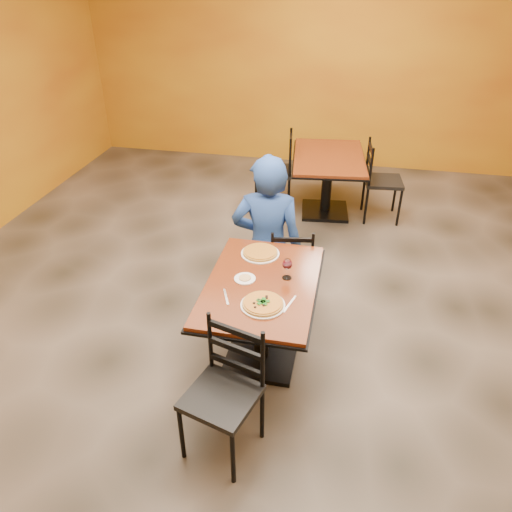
% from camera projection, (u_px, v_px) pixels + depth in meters
% --- Properties ---
extents(floor, '(7.00, 8.00, 0.01)m').
position_uv_depth(floor, '(272.00, 320.00, 4.42)').
color(floor, black).
rests_on(floor, ground).
extents(wall_back, '(7.00, 0.01, 3.00)m').
position_uv_depth(wall_back, '(324.00, 61.00, 6.95)').
color(wall_back, '#C38D15').
rests_on(wall_back, ground).
extents(table_main, '(0.83, 1.23, 0.75)m').
position_uv_depth(table_main, '(261.00, 304.00, 3.71)').
color(table_main, maroon).
rests_on(table_main, floor).
extents(table_second, '(0.99, 1.35, 0.75)m').
position_uv_depth(table_second, '(328.00, 171.00, 5.95)').
color(table_second, maroon).
rests_on(table_second, floor).
extents(chair_main_near, '(0.52, 0.52, 0.93)m').
position_uv_depth(chair_main_near, '(221.00, 398.00, 3.04)').
color(chair_main_near, black).
rests_on(chair_main_near, floor).
extents(chair_main_far, '(0.44, 0.44, 0.83)m').
position_uv_depth(chair_main_far, '(291.00, 264.00, 4.43)').
color(chair_main_far, black).
rests_on(chair_main_far, floor).
extents(chair_second_left, '(0.50, 0.50, 0.99)m').
position_uv_depth(chair_second_left, '(273.00, 172.00, 6.10)').
color(chair_second_left, black).
rests_on(chair_second_left, floor).
extents(chair_second_right, '(0.48, 0.48, 0.96)m').
position_uv_depth(chair_second_right, '(383.00, 182.00, 5.87)').
color(chair_second_right, black).
rests_on(chair_second_right, floor).
extents(diner, '(0.71, 0.51, 1.37)m').
position_uv_depth(diner, '(267.00, 226.00, 4.48)').
color(diner, navy).
rests_on(diner, floor).
extents(plate_main, '(0.31, 0.31, 0.01)m').
position_uv_depth(plate_main, '(263.00, 305.00, 3.37)').
color(plate_main, white).
rests_on(plate_main, table_main).
extents(pizza_main, '(0.28, 0.28, 0.02)m').
position_uv_depth(pizza_main, '(263.00, 303.00, 3.36)').
color(pizza_main, '#94310A').
rests_on(pizza_main, plate_main).
extents(plate_far, '(0.31, 0.31, 0.01)m').
position_uv_depth(plate_far, '(260.00, 254.00, 3.94)').
color(plate_far, white).
rests_on(plate_far, table_main).
extents(pizza_far, '(0.28, 0.28, 0.02)m').
position_uv_depth(pizza_far, '(260.00, 252.00, 3.94)').
color(pizza_far, '#C18825').
rests_on(pizza_far, plate_far).
extents(side_plate, '(0.16, 0.16, 0.01)m').
position_uv_depth(side_plate, '(245.00, 279.00, 3.64)').
color(side_plate, white).
rests_on(side_plate, table_main).
extents(dip, '(0.09, 0.09, 0.01)m').
position_uv_depth(dip, '(245.00, 278.00, 3.64)').
color(dip, tan).
rests_on(dip, side_plate).
extents(wine_glass, '(0.08, 0.08, 0.18)m').
position_uv_depth(wine_glass, '(287.00, 268.00, 3.61)').
color(wine_glass, white).
rests_on(wine_glass, table_main).
extents(fork, '(0.09, 0.18, 0.00)m').
position_uv_depth(fork, '(226.00, 297.00, 3.46)').
color(fork, silver).
rests_on(fork, table_main).
extents(knife, '(0.07, 0.21, 0.00)m').
position_uv_depth(knife, '(290.00, 304.00, 3.39)').
color(knife, silver).
rests_on(knife, table_main).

